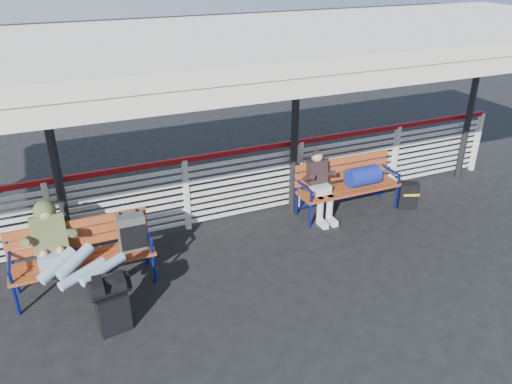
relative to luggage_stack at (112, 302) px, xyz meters
name	(u,v)px	position (x,y,z in m)	size (l,w,h in m)	color
ground	(230,296)	(1.48, 0.05, -0.41)	(60.00, 60.00, 0.00)	black
fence	(186,192)	(1.48, 1.95, 0.25)	(12.08, 0.08, 1.24)	silver
canopy	(199,46)	(1.48, 0.92, 2.63)	(12.60, 3.60, 3.16)	silver
luggage_stack	(112,302)	(0.00, 0.00, 0.00)	(0.48, 0.32, 0.75)	black
bench_left	(100,243)	(0.04, 1.03, 0.20)	(1.80, 0.56, 0.96)	#AD4C21
bench_right	(354,179)	(4.26, 1.46, 0.18)	(1.80, 0.56, 0.92)	#AD4C21
traveler_man	(71,259)	(-0.35, 0.69, 0.27)	(0.93, 1.63, 0.77)	#95A6C8
companion_person	(320,185)	(3.60, 1.45, 0.19)	(0.32, 0.66, 1.15)	beige
suitcase_side	(408,195)	(5.20, 1.15, -0.18)	(0.38, 0.30, 0.46)	black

